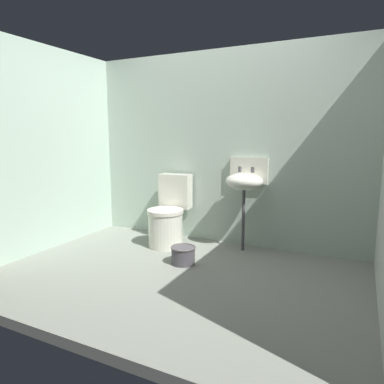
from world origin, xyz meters
The scene contains 6 objects.
ground_plane centered at (0.00, 0.00, -0.04)m, with size 3.59×2.44×0.08m, color gray.
wall_back centered at (0.00, 1.07, 1.08)m, with size 3.59×0.10×2.15m, color #AEC1B0.
wall_left centered at (-1.64, 0.10, 1.08)m, with size 0.10×2.24×2.15m, color #ADC7B4.
toilet_near_wall centered at (-0.50, 0.67, 0.32)m, with size 0.44×0.63×0.78m.
sink centered at (0.33, 0.86, 0.75)m, with size 0.42×0.34×0.99m.
bucket centered at (-0.07, 0.20, 0.09)m, with size 0.24×0.24×0.17m.
Camera 1 is at (1.40, -2.62, 1.23)m, focal length 32.21 mm.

